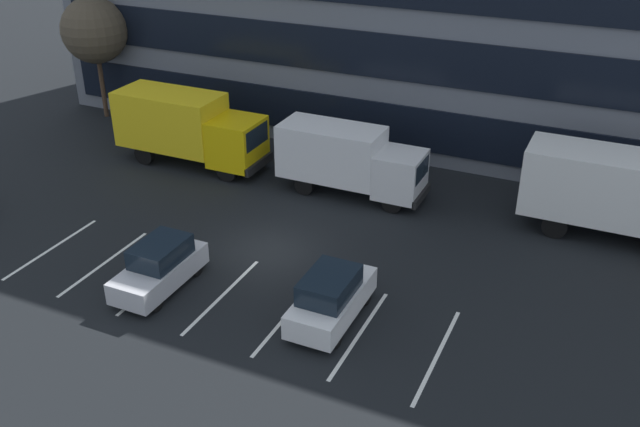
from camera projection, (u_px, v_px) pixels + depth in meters
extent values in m
plane|color=black|center=(269.00, 250.00, 29.79)|extent=(120.00, 120.00, 0.00)
cube|color=black|center=(367.00, 121.00, 37.81)|extent=(38.62, 0.16, 2.30)
cube|color=black|center=(369.00, 54.00, 36.13)|extent=(38.62, 0.16, 2.30)
cube|color=silver|center=(52.00, 248.00, 29.89)|extent=(0.14, 5.40, 0.01)
cube|color=silver|center=(105.00, 263.00, 28.85)|extent=(0.14, 5.40, 0.01)
cube|color=silver|center=(161.00, 279.00, 27.82)|extent=(0.14, 5.40, 0.01)
cube|color=silver|center=(222.00, 296.00, 26.78)|extent=(0.14, 5.40, 0.01)
cube|color=silver|center=(288.00, 314.00, 25.75)|extent=(0.14, 5.40, 0.01)
cube|color=silver|center=(360.00, 334.00, 24.71)|extent=(0.14, 5.40, 0.01)
cube|color=silver|center=(437.00, 355.00, 23.67)|extent=(0.14, 5.40, 0.01)
cube|color=yellow|center=(237.00, 142.00, 35.91)|extent=(2.36, 2.57, 2.36)
cube|color=black|center=(257.00, 137.00, 35.26)|extent=(0.06, 2.16, 1.04)
cube|color=yellow|center=(171.00, 119.00, 37.11)|extent=(5.58, 2.68, 2.90)
cube|color=black|center=(259.00, 164.00, 35.93)|extent=(0.21, 2.57, 0.43)
cylinder|color=black|center=(249.00, 155.00, 37.35)|extent=(1.07, 0.32, 1.07)
cylinder|color=black|center=(227.00, 171.00, 35.57)|extent=(1.07, 0.32, 1.07)
cylinder|color=black|center=(169.00, 140.00, 39.23)|extent=(1.07, 0.32, 1.07)
cylinder|color=black|center=(145.00, 155.00, 37.46)|extent=(1.07, 0.32, 1.07)
cube|color=white|center=(592.00, 183.00, 30.16)|extent=(5.60, 2.69, 2.91)
cylinder|color=black|center=(562.00, 205.00, 32.30)|extent=(1.08, 0.32, 1.08)
cylinder|color=black|center=(555.00, 226.00, 30.51)|extent=(1.08, 0.32, 1.08)
cube|color=white|center=(400.00, 174.00, 32.89)|extent=(2.09, 2.28, 2.09)
cube|color=black|center=(422.00, 170.00, 32.32)|extent=(0.06, 1.91, 0.92)
cube|color=white|center=(331.00, 152.00, 33.94)|extent=(4.93, 2.37, 2.56)
cube|color=black|center=(421.00, 196.00, 32.91)|extent=(0.19, 2.28, 0.38)
cylinder|color=black|center=(406.00, 186.00, 34.16)|extent=(0.95, 0.28, 0.95)
cylinder|color=black|center=(392.00, 203.00, 32.59)|extent=(0.95, 0.28, 0.95)
cylinder|color=black|center=(321.00, 170.00, 35.82)|extent=(0.95, 0.28, 0.95)
cylinder|color=black|center=(304.00, 185.00, 34.26)|extent=(0.95, 0.28, 0.95)
cube|color=white|center=(332.00, 302.00, 25.22)|extent=(1.82, 4.30, 0.89)
cube|color=black|center=(329.00, 285.00, 24.65)|extent=(1.60, 2.36, 0.79)
cylinder|color=black|center=(327.00, 286.00, 26.80)|extent=(0.21, 0.64, 0.64)
cylinder|color=black|center=(366.00, 296.00, 26.21)|extent=(0.21, 0.64, 0.64)
cylinder|color=black|center=(295.00, 326.00, 24.59)|extent=(0.21, 0.64, 0.64)
cylinder|color=black|center=(337.00, 338.00, 24.00)|extent=(0.21, 0.64, 0.64)
cube|color=silver|center=(159.00, 272.00, 26.98)|extent=(1.76, 4.15, 0.86)
cube|color=black|center=(160.00, 251.00, 26.76)|extent=(1.55, 2.28, 0.77)
cylinder|color=black|center=(156.00, 304.00, 25.80)|extent=(0.20, 0.61, 0.61)
cylinder|color=black|center=(122.00, 294.00, 26.37)|extent=(0.20, 0.61, 0.61)
cylinder|color=black|center=(197.00, 268.00, 27.93)|extent=(0.20, 0.61, 0.61)
cylinder|color=black|center=(164.00, 260.00, 28.50)|extent=(0.20, 0.61, 0.61)
cylinder|color=#473323|center=(103.00, 87.00, 43.35)|extent=(0.28, 0.28, 3.81)
sphere|color=#4C4233|center=(94.00, 30.00, 41.75)|extent=(3.88, 3.88, 3.88)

